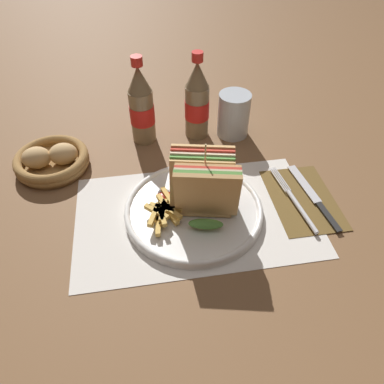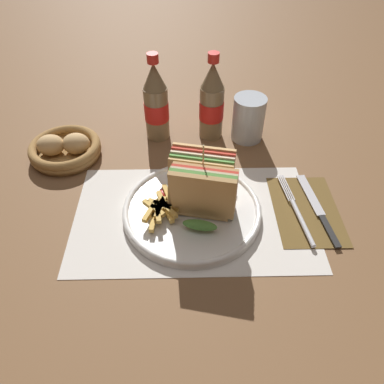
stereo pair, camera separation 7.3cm
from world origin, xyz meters
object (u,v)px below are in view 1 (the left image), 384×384
club_sandwich (204,187)px  coke_bottle_far (197,102)px  plate_main (194,210)px  bread_basket (52,160)px  glass_near (234,115)px  knife (314,197)px  coke_bottle_near (141,107)px  fork (297,204)px

club_sandwich → coke_bottle_far: 0.28m
plate_main → bread_basket: 0.35m
plate_main → glass_near: 0.30m
knife → coke_bottle_near: 0.43m
plate_main → club_sandwich: club_sandwich is taller
coke_bottle_far → knife: bearing=-53.3°
fork → knife: 0.05m
knife → bread_basket: 0.57m
glass_near → bread_basket: (-0.43, -0.07, -0.03)m
fork → bread_basket: (-0.50, 0.21, 0.01)m
coke_bottle_near → bread_basket: size_ratio=1.29×
club_sandwich → coke_bottle_far: (0.03, 0.28, 0.02)m
fork → glass_near: bearing=97.1°
knife → plate_main: bearing=173.2°
coke_bottle_far → coke_bottle_near: bearing=-179.7°
fork → plate_main: bearing=168.8°
coke_bottle_far → fork: bearing=-61.1°
coke_bottle_near → coke_bottle_far: (0.13, 0.00, 0.00)m
fork → knife: size_ratio=0.98×
fork → coke_bottle_near: size_ratio=0.93×
plate_main → club_sandwich: 0.07m
glass_near → bread_basket: bearing=-171.2°
club_sandwich → fork: bearing=-2.7°
club_sandwich → coke_bottle_near: size_ratio=0.74×
plate_main → coke_bottle_near: 0.29m
fork → bread_basket: bread_basket is taller
plate_main → fork: 0.21m
coke_bottle_far → bread_basket: size_ratio=1.29×
plate_main → knife: (0.25, 0.00, -0.00)m
club_sandwich → fork: (0.19, -0.01, -0.07)m
club_sandwich → glass_near: 0.29m
club_sandwich → fork: club_sandwich is taller
bread_basket → coke_bottle_far: bearing=12.8°
fork → knife: fork is taller
coke_bottle_near → coke_bottle_far: bearing=0.3°
plate_main → coke_bottle_near: bearing=106.4°
knife → bread_basket: (-0.54, 0.19, 0.02)m
knife → glass_near: bearing=106.5°
knife → coke_bottle_far: coke_bottle_far is taller
club_sandwich → bread_basket: club_sandwich is taller
club_sandwich → fork: 0.20m
club_sandwich → coke_bottle_far: bearing=83.2°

